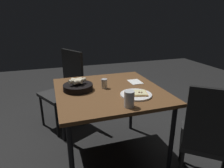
% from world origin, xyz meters
% --- Properties ---
extents(ground, '(8.00, 8.00, 0.00)m').
position_xyz_m(ground, '(0.00, 0.00, 0.00)').
color(ground, black).
extents(dining_table, '(0.97, 0.96, 0.75)m').
position_xyz_m(dining_table, '(0.00, 0.00, 0.68)').
color(dining_table, brown).
rests_on(dining_table, ground).
extents(pizza_plate, '(0.27, 0.27, 0.04)m').
position_xyz_m(pizza_plate, '(0.21, 0.17, 0.76)').
color(pizza_plate, white).
rests_on(pizza_plate, dining_table).
extents(bread_basket, '(0.27, 0.27, 0.11)m').
position_xyz_m(bread_basket, '(-0.07, -0.28, 0.78)').
color(bread_basket, black).
rests_on(bread_basket, dining_table).
extents(beer_glass, '(0.08, 0.08, 0.12)m').
position_xyz_m(beer_glass, '(0.39, 0.03, 0.80)').
color(beer_glass, silver).
rests_on(beer_glass, dining_table).
extents(pepper_shaker, '(0.06, 0.06, 0.09)m').
position_xyz_m(pepper_shaker, '(-0.05, -0.03, 0.79)').
color(pepper_shaker, '#BFB299').
rests_on(pepper_shaker, dining_table).
extents(napkin, '(0.16, 0.12, 0.00)m').
position_xyz_m(napkin, '(-0.12, 0.32, 0.75)').
color(napkin, white).
rests_on(napkin, dining_table).
extents(chair_near, '(0.59, 0.59, 0.98)m').
position_xyz_m(chair_near, '(-0.82, -0.32, 0.55)').
color(chair_near, '#292929').
rests_on(chair_near, ground).
extents(chair_far, '(0.62, 0.62, 0.94)m').
position_xyz_m(chair_far, '(0.62, 0.63, 0.52)').
color(chair_far, '#262626').
rests_on(chair_far, ground).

